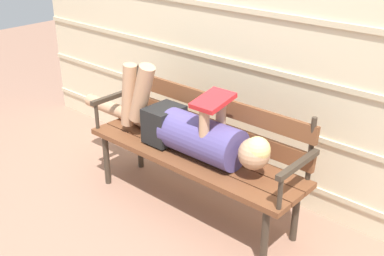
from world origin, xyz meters
TOP-DOWN VIEW (x-y plane):
  - ground_plane at (0.00, 0.00)m, footprint 12.00×12.00m
  - house_siding at (0.00, 0.72)m, footprint 4.53×0.08m
  - park_bench at (0.00, 0.23)m, footprint 1.59×0.45m
  - reclining_person at (-0.05, 0.16)m, footprint 1.74×0.27m

SIDE VIEW (x-z plane):
  - ground_plane at x=0.00m, z-range 0.00..0.00m
  - park_bench at x=0.00m, z-range 0.06..0.89m
  - reclining_person at x=-0.05m, z-range 0.32..0.87m
  - house_siding at x=0.00m, z-range 0.00..2.21m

